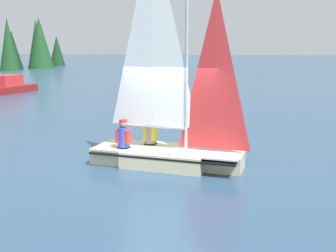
% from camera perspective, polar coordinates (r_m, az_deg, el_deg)
% --- Properties ---
extents(ground_plane, '(260.00, 260.00, 0.00)m').
position_cam_1_polar(ground_plane, '(10.94, 0.00, -5.24)').
color(ground_plane, '#2D4C6B').
extents(sailboat_main, '(1.93, 3.98, 6.09)m').
position_cam_1_polar(sailboat_main, '(10.73, 0.00, -0.84)').
color(sailboat_main, beige).
rests_on(sailboat_main, ground_plane).
extents(sailor_helm, '(0.33, 0.37, 1.16)m').
position_cam_1_polar(sailor_helm, '(11.28, -2.39, -1.43)').
color(sailor_helm, black).
rests_on(sailor_helm, ground_plane).
extents(sailor_crew, '(0.33, 0.37, 1.16)m').
position_cam_1_polar(sailor_crew, '(10.94, -6.03, -1.88)').
color(sailor_crew, black).
rests_on(sailor_crew, ground_plane).
extents(motorboat_distant, '(4.97, 2.46, 1.15)m').
position_cam_1_polar(motorboat_distant, '(29.03, -21.27, 4.93)').
color(motorboat_distant, maroon).
rests_on(motorboat_distant, ground_plane).
extents(treeline_shore, '(19.37, 5.64, 6.71)m').
position_cam_1_polar(treeline_shore, '(58.87, -18.74, 10.25)').
color(treeline_shore, '#193D1E').
rests_on(treeline_shore, ground_plane).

